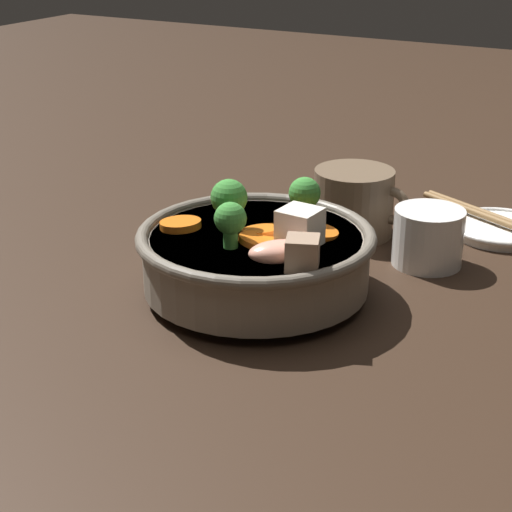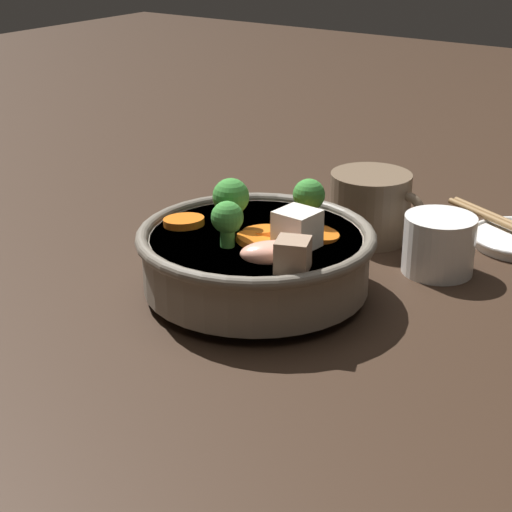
{
  "view_description": "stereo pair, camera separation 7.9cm",
  "coord_description": "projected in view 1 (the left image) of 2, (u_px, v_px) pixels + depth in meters",
  "views": [
    {
      "loc": [
        0.35,
        -0.64,
        0.35
      ],
      "look_at": [
        0.0,
        0.0,
        0.04
      ],
      "focal_mm": 60.0,
      "sensor_mm": 36.0,
      "label": 1
    },
    {
      "loc": [
        0.42,
        -0.6,
        0.35
      ],
      "look_at": [
        0.0,
        0.0,
        0.04
      ],
      "focal_mm": 60.0,
      "sensor_mm": 36.0,
      "label": 2
    }
  ],
  "objects": [
    {
      "name": "ground_plane",
      "position": [
        256.0,
        295.0,
        0.81
      ],
      "size": [
        3.0,
        3.0,
        0.0
      ],
      "primitive_type": "plane",
      "color": "black"
    },
    {
      "name": "tea_cup",
      "position": [
        428.0,
        237.0,
        0.86
      ],
      "size": [
        0.07,
        0.07,
        0.06
      ],
      "color": "white",
      "rests_on": "ground_plane"
    },
    {
      "name": "dark_mug",
      "position": [
        355.0,
        202.0,
        0.94
      ],
      "size": [
        0.11,
        0.09,
        0.07
      ],
      "color": "brown",
      "rests_on": "ground_plane"
    },
    {
      "name": "side_saucer",
      "position": [
        501.0,
        229.0,
        0.95
      ],
      "size": [
        0.11,
        0.11,
        0.01
      ],
      "color": "white",
      "rests_on": "ground_plane"
    },
    {
      "name": "stirfry_bowl",
      "position": [
        257.0,
        254.0,
        0.79
      ],
      "size": [
        0.22,
        0.22,
        0.11
      ],
      "color": "slate",
      "rests_on": "ground_plane"
    },
    {
      "name": "chopsticks_pair",
      "position": [
        502.0,
        221.0,
        0.94
      ],
      "size": [
        0.21,
        0.11,
        0.01
      ],
      "color": "olive",
      "rests_on": "side_saucer"
    }
  ]
}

